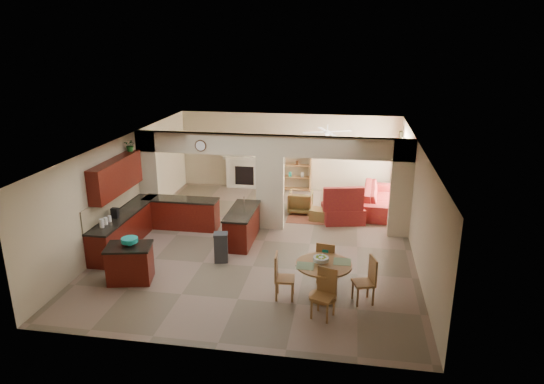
% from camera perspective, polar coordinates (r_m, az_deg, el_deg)
% --- Properties ---
extents(floor, '(10.00, 10.00, 0.00)m').
position_cam_1_polar(floor, '(13.59, -0.92, -5.75)').
color(floor, '#7A6454').
rests_on(floor, ground).
extents(ceiling, '(10.00, 10.00, 0.00)m').
position_cam_1_polar(ceiling, '(12.73, -0.98, 5.88)').
color(ceiling, white).
rests_on(ceiling, wall_back).
extents(wall_back, '(8.00, 0.00, 8.00)m').
position_cam_1_polar(wall_back, '(17.86, 1.94, 4.75)').
color(wall_back, tan).
rests_on(wall_back, floor).
extents(wall_front, '(8.00, 0.00, 8.00)m').
position_cam_1_polar(wall_front, '(8.60, -7.04, -10.31)').
color(wall_front, tan).
rests_on(wall_front, floor).
extents(wall_left, '(0.00, 10.00, 10.00)m').
position_cam_1_polar(wall_left, '(14.33, -16.89, 0.68)').
color(wall_left, tan).
rests_on(wall_left, floor).
extents(wall_right, '(0.00, 10.00, 10.00)m').
position_cam_1_polar(wall_right, '(13.01, 16.65, -1.01)').
color(wall_right, tan).
rests_on(wall_right, floor).
extents(partition_left_pier, '(0.60, 0.25, 2.80)m').
position_cam_1_polar(partition_left_pier, '(15.08, -14.23, 1.74)').
color(partition_left_pier, tan).
rests_on(partition_left_pier, floor).
extents(partition_center_pier, '(0.80, 0.25, 2.20)m').
position_cam_1_polar(partition_center_pier, '(14.12, -0.22, -0.05)').
color(partition_center_pier, tan).
rests_on(partition_center_pier, floor).
extents(partition_right_pier, '(0.60, 0.25, 2.80)m').
position_cam_1_polar(partition_right_pier, '(13.92, 14.97, 0.36)').
color(partition_right_pier, tan).
rests_on(partition_right_pier, floor).
extents(partition_header, '(8.00, 0.25, 0.60)m').
position_cam_1_polar(partition_header, '(13.76, -0.23, 5.50)').
color(partition_header, tan).
rests_on(partition_header, partition_center_pier).
extents(kitchen_counter, '(2.52, 3.29, 1.48)m').
position_cam_1_polar(kitchen_counter, '(14.11, -14.28, -3.38)').
color(kitchen_counter, '#3F0A07').
rests_on(kitchen_counter, floor).
extents(upper_cabinets, '(0.35, 2.40, 0.90)m').
position_cam_1_polar(upper_cabinets, '(13.43, -17.86, 1.77)').
color(upper_cabinets, '#3F0A07').
rests_on(upper_cabinets, wall_left).
extents(peninsula, '(0.70, 1.85, 0.91)m').
position_cam_1_polar(peninsula, '(13.42, -3.55, -3.98)').
color(peninsula, '#3F0A07').
rests_on(peninsula, floor).
extents(wall_clock, '(0.34, 0.03, 0.34)m').
position_cam_1_polar(wall_clock, '(14.09, -8.41, 5.40)').
color(wall_clock, '#4B2C19').
rests_on(wall_clock, partition_header).
extents(rug, '(1.60, 1.30, 0.01)m').
position_cam_1_polar(rug, '(15.38, 4.89, -2.92)').
color(rug, brown).
rests_on(rug, floor).
extents(fireplace, '(1.60, 0.35, 1.20)m').
position_cam_1_polar(fireplace, '(18.16, -3.17, 2.40)').
color(fireplace, beige).
rests_on(fireplace, floor).
extents(shelving_unit, '(1.00, 0.32, 1.80)m').
position_cam_1_polar(shelving_unit, '(17.76, 2.96, 3.01)').
color(shelving_unit, olive).
rests_on(shelving_unit, floor).
extents(window_a, '(0.02, 0.90, 1.90)m').
position_cam_1_polar(window_a, '(15.25, 15.50, 1.03)').
color(window_a, white).
rests_on(window_a, wall_right).
extents(window_b, '(0.02, 0.90, 1.90)m').
position_cam_1_polar(window_b, '(16.88, 14.96, 2.68)').
color(window_b, white).
rests_on(window_b, wall_right).
extents(glazed_door, '(0.02, 0.70, 2.10)m').
position_cam_1_polar(glazed_door, '(16.10, 15.18, 1.38)').
color(glazed_door, white).
rests_on(glazed_door, wall_right).
extents(drape_a_left, '(0.10, 0.28, 2.30)m').
position_cam_1_polar(drape_a_left, '(14.67, 15.57, 0.38)').
color(drape_a_left, '#3B1E17').
rests_on(drape_a_left, wall_right).
extents(drape_a_right, '(0.10, 0.28, 2.30)m').
position_cam_1_polar(drape_a_right, '(15.82, 15.16, 1.66)').
color(drape_a_right, '#3B1E17').
rests_on(drape_a_right, wall_right).
extents(drape_b_left, '(0.10, 0.28, 2.30)m').
position_cam_1_polar(drape_b_left, '(16.30, 15.00, 2.14)').
color(drape_b_left, '#3B1E17').
rests_on(drape_b_left, wall_right).
extents(drape_b_right, '(0.10, 0.28, 2.30)m').
position_cam_1_polar(drape_b_right, '(17.45, 14.67, 3.19)').
color(drape_b_right, '#3B1E17').
rests_on(drape_b_right, wall_right).
extents(ceiling_fan, '(1.00, 1.00, 0.10)m').
position_cam_1_polar(ceiling_fan, '(15.54, 6.53, 7.04)').
color(ceiling_fan, white).
rests_on(ceiling_fan, ceiling).
extents(kitchen_island, '(1.15, 0.93, 0.88)m').
position_cam_1_polar(kitchen_island, '(11.77, -16.37, -8.03)').
color(kitchen_island, '#3F0A07').
rests_on(kitchen_island, floor).
extents(teal_bowl, '(0.38, 0.38, 0.18)m').
position_cam_1_polar(teal_bowl, '(11.58, -16.39, -5.62)').
color(teal_bowl, teal).
rests_on(teal_bowl, kitchen_island).
extents(trash_can, '(0.38, 0.35, 0.71)m').
position_cam_1_polar(trash_can, '(12.33, -6.01, -6.63)').
color(trash_can, '#2B2A2D').
rests_on(trash_can, floor).
extents(dining_table, '(1.21, 1.21, 0.82)m').
position_cam_1_polar(dining_table, '(10.61, 6.07, -9.79)').
color(dining_table, olive).
rests_on(dining_table, floor).
extents(fruit_bowl, '(0.33, 0.33, 0.18)m').
position_cam_1_polar(fruit_bowl, '(10.44, 5.78, -7.96)').
color(fruit_bowl, '#80B627').
rests_on(fruit_bowl, dining_table).
extents(sofa, '(2.77, 1.21, 0.79)m').
position_cam_1_polar(sofa, '(16.18, 12.65, -0.77)').
color(sofa, maroon).
rests_on(sofa, floor).
extents(chaise, '(1.40, 1.24, 0.48)m').
position_cam_1_polar(chaise, '(15.08, 8.34, -2.52)').
color(chaise, maroon).
rests_on(chaise, floor).
extents(armchair, '(0.75, 0.78, 0.70)m').
position_cam_1_polar(armchair, '(15.65, 3.37, -1.16)').
color(armchair, maroon).
rests_on(armchair, floor).
extents(ottoman, '(0.58, 0.58, 0.36)m').
position_cam_1_polar(ottoman, '(15.09, 5.50, -2.65)').
color(ottoman, maroon).
rests_on(ottoman, floor).
extents(plant, '(0.33, 0.29, 0.35)m').
position_cam_1_polar(plant, '(14.13, -16.33, 5.30)').
color(plant, '#114313').
rests_on(plant, upper_cabinets).
extents(chair_north, '(0.47, 0.47, 1.02)m').
position_cam_1_polar(chair_north, '(11.22, 6.36, -8.07)').
color(chair_north, olive).
rests_on(chair_north, floor).
extents(chair_east, '(0.53, 0.53, 1.02)m').
position_cam_1_polar(chair_east, '(10.60, 11.18, -9.94)').
color(chair_east, olive).
rests_on(chair_east, floor).
extents(chair_south, '(0.54, 0.54, 1.02)m').
position_cam_1_polar(chair_south, '(10.01, 6.24, -11.47)').
color(chair_south, olive).
rests_on(chair_south, floor).
extents(chair_west, '(0.45, 0.45, 1.02)m').
position_cam_1_polar(chair_west, '(10.57, 1.07, -9.67)').
color(chair_west, olive).
rests_on(chair_west, floor).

